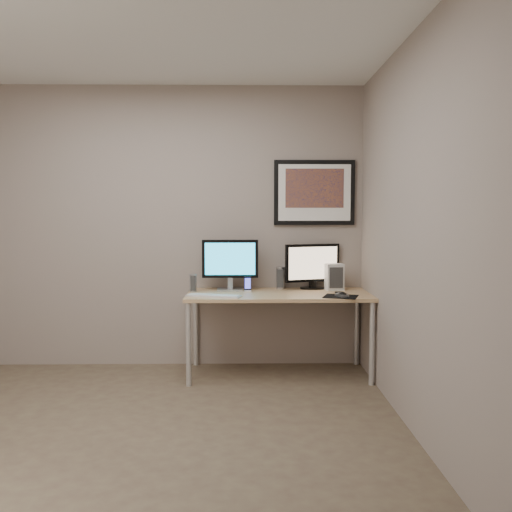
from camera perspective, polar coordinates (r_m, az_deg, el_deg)
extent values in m
plane|color=brown|center=(3.72, -12.77, -18.15)|extent=(3.60, 3.60, 0.00)
plane|color=white|center=(3.63, -13.54, 23.20)|extent=(3.60, 3.60, 0.00)
plane|color=gray|center=(5.11, -9.10, 3.02)|extent=(3.60, 0.00, 3.60)
plane|color=gray|center=(3.53, 16.78, 2.24)|extent=(0.00, 3.40, 3.40)
cube|color=#A77D51|center=(4.77, 2.38, -4.09)|extent=(1.60, 0.70, 0.03)
cylinder|color=silver|center=(4.56, -7.12, -9.21)|extent=(0.04, 0.04, 0.70)
cylinder|color=silver|center=(5.16, -6.37, -7.58)|extent=(0.04, 0.04, 0.70)
cylinder|color=silver|center=(4.65, 12.10, -9.01)|extent=(0.04, 0.04, 0.70)
cylinder|color=silver|center=(5.24, 10.57, -7.45)|extent=(0.04, 0.04, 0.70)
cube|color=black|center=(5.09, 6.16, 6.64)|extent=(0.75, 0.03, 0.60)
cube|color=white|center=(5.07, 6.18, 6.65)|extent=(0.67, 0.00, 0.52)
cube|color=orange|center=(5.07, 6.19, 7.10)|extent=(0.54, 0.00, 0.36)
cube|color=#A9A9AE|center=(4.92, -2.73, -3.54)|extent=(0.24, 0.16, 0.02)
cube|color=#A9A9AE|center=(4.92, -2.73, -2.86)|extent=(0.05, 0.04, 0.10)
cube|color=black|center=(4.89, -2.74, -0.29)|extent=(0.51, 0.04, 0.34)
cube|color=#209CC6|center=(4.87, -2.75, -0.31)|extent=(0.45, 0.01, 0.29)
cube|color=black|center=(5.03, 5.94, -3.38)|extent=(0.25, 0.19, 0.02)
cube|color=black|center=(5.03, 5.94, -2.99)|extent=(0.06, 0.05, 0.05)
cube|color=black|center=(5.01, 5.96, -0.73)|extent=(0.52, 0.19, 0.35)
cube|color=tan|center=(4.99, 5.98, -0.74)|extent=(0.46, 0.15, 0.30)
cylinder|color=#A9A9AE|center=(4.87, -6.64, -2.83)|extent=(0.07, 0.07, 0.16)
cylinder|color=#A9A9AE|center=(5.02, 2.61, -2.32)|extent=(0.09, 0.09, 0.20)
cube|color=black|center=(4.82, -0.88, -2.98)|extent=(0.07, 0.07, 0.14)
cube|color=silver|center=(4.57, -4.48, -4.18)|extent=(0.48, 0.25, 0.02)
cube|color=black|center=(4.61, 8.91, -4.23)|extent=(0.34, 0.32, 0.00)
ellipsoid|color=black|center=(4.60, 9.03, -3.98)|extent=(0.10, 0.13, 0.04)
cube|color=black|center=(4.71, 9.02, -3.93)|extent=(0.10, 0.18, 0.02)
cube|color=silver|center=(4.99, 8.24, -2.19)|extent=(0.17, 0.14, 0.24)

